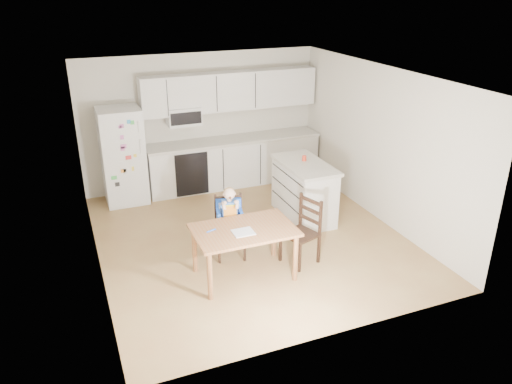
{
  "coord_description": "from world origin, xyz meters",
  "views": [
    {
      "loc": [
        -2.47,
        -6.4,
        3.71
      ],
      "look_at": [
        -0.05,
        -0.38,
        0.93
      ],
      "focal_mm": 35.0,
      "sensor_mm": 36.0,
      "label": 1
    }
  ],
  "objects_px": {
    "refrigerator": "(123,156)",
    "red_cup": "(304,158)",
    "chair_booster": "(229,214)",
    "chair_side": "(305,226)",
    "dining_table": "(244,235)",
    "kitchen_island": "(304,190)"
  },
  "relations": [
    {
      "from": "red_cup",
      "to": "dining_table",
      "type": "distance_m",
      "value": 2.19
    },
    {
      "from": "dining_table",
      "to": "chair_booster",
      "type": "height_order",
      "value": "chair_booster"
    },
    {
      "from": "kitchen_island",
      "to": "chair_booster",
      "type": "height_order",
      "value": "chair_booster"
    },
    {
      "from": "refrigerator",
      "to": "kitchen_island",
      "type": "height_order",
      "value": "refrigerator"
    },
    {
      "from": "chair_booster",
      "to": "chair_side",
      "type": "distance_m",
      "value": 1.08
    },
    {
      "from": "red_cup",
      "to": "dining_table",
      "type": "relative_size",
      "value": 0.06
    },
    {
      "from": "dining_table",
      "to": "chair_booster",
      "type": "relative_size",
      "value": 1.25
    },
    {
      "from": "refrigerator",
      "to": "chair_booster",
      "type": "height_order",
      "value": "refrigerator"
    },
    {
      "from": "refrigerator",
      "to": "red_cup",
      "type": "xyz_separation_m",
      "value": [
        2.69,
        -1.69,
        0.15
      ]
    },
    {
      "from": "kitchen_island",
      "to": "chair_booster",
      "type": "relative_size",
      "value": 1.23
    },
    {
      "from": "chair_booster",
      "to": "chair_side",
      "type": "relative_size",
      "value": 1.12
    },
    {
      "from": "refrigerator",
      "to": "chair_booster",
      "type": "bearing_deg",
      "value": -66.38
    },
    {
      "from": "kitchen_island",
      "to": "chair_side",
      "type": "relative_size",
      "value": 1.37
    },
    {
      "from": "refrigerator",
      "to": "red_cup",
      "type": "height_order",
      "value": "refrigerator"
    },
    {
      "from": "red_cup",
      "to": "chair_booster",
      "type": "distance_m",
      "value": 1.83
    },
    {
      "from": "kitchen_island",
      "to": "chair_side",
      "type": "distance_m",
      "value": 1.4
    },
    {
      "from": "red_cup",
      "to": "chair_side",
      "type": "bearing_deg",
      "value": -115.87
    },
    {
      "from": "kitchen_island",
      "to": "dining_table",
      "type": "bearing_deg",
      "value": -139.48
    },
    {
      "from": "chair_booster",
      "to": "chair_side",
      "type": "height_order",
      "value": "chair_booster"
    },
    {
      "from": "dining_table",
      "to": "red_cup",
      "type": "bearing_deg",
      "value": 42.03
    },
    {
      "from": "kitchen_island",
      "to": "dining_table",
      "type": "relative_size",
      "value": 0.98
    },
    {
      "from": "kitchen_island",
      "to": "dining_table",
      "type": "height_order",
      "value": "kitchen_island"
    }
  ]
}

